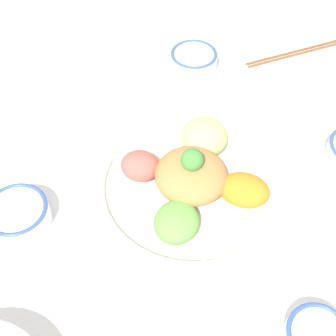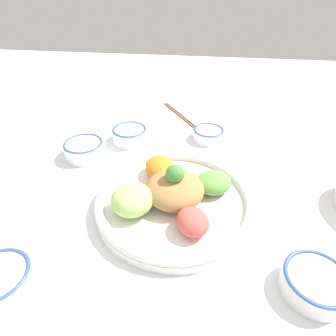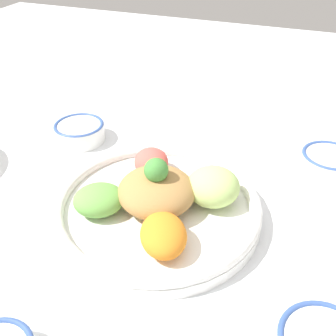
{
  "view_description": "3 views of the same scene",
  "coord_description": "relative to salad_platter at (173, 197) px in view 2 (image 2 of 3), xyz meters",
  "views": [
    {
      "loc": [
        0.38,
        0.28,
        0.66
      ],
      "look_at": [
        0.04,
        -0.05,
        0.07
      ],
      "focal_mm": 50.0,
      "sensor_mm": 36.0,
      "label": 1
    },
    {
      "loc": [
        0.06,
        -0.46,
        0.43
      ],
      "look_at": [
        0.0,
        -0.02,
        0.1
      ],
      "focal_mm": 30.0,
      "sensor_mm": 36.0,
      "label": 2
    },
    {
      "loc": [
        -0.17,
        0.42,
        0.43
      ],
      "look_at": [
        -0.0,
        -0.03,
        0.1
      ],
      "focal_mm": 42.0,
      "sensor_mm": 36.0,
      "label": 3
    }
  ],
  "objects": [
    {
      "name": "rice_bowl_plain",
      "position": [
        -0.16,
        0.26,
        -0.0
      ],
      "size": [
        0.1,
        0.1,
        0.04
      ],
      "color": "white",
      "rests_on": "ground_plane"
    },
    {
      "name": "salad_platter",
      "position": [
        0.0,
        0.0,
        0.0
      ],
      "size": [
        0.33,
        0.33,
        0.11
      ],
      "color": "white",
      "rests_on": "ground_plane"
    },
    {
      "name": "chopsticks_pair_far",
      "position": [
        -0.03,
        0.45,
        -0.02
      ],
      "size": [
        0.15,
        0.2,
        0.01
      ],
      "rotation": [
        0.0,
        0.0,
        5.31
      ],
      "color": "brown",
      "rests_on": "ground_plane"
    },
    {
      "name": "ground_plane",
      "position": [
        -0.01,
        0.03,
        -0.03
      ],
      "size": [
        2.4,
        2.4,
        0.0
      ],
      "primitive_type": "plane",
      "color": "white"
    },
    {
      "name": "sauce_bowl_far",
      "position": [
        0.24,
        -0.16,
        -0.01
      ],
      "size": [
        0.1,
        0.1,
        0.04
      ],
      "color": "white",
      "rests_on": "ground_plane"
    },
    {
      "name": "sauce_bowl_dark",
      "position": [
        -0.26,
        0.17,
        -0.0
      ],
      "size": [
        0.1,
        0.1,
        0.04
      ],
      "color": "white",
      "rests_on": "ground_plane"
    },
    {
      "name": "rice_bowl_blue",
      "position": [
        -0.25,
        -0.22,
        -0.0
      ],
      "size": [
        0.1,
        0.1,
        0.04
      ],
      "color": "white",
      "rests_on": "ground_plane"
    },
    {
      "name": "sauce_bowl_red",
      "position": [
        0.07,
        0.3,
        -0.01
      ],
      "size": [
        0.09,
        0.09,
        0.03
      ],
      "color": "white",
      "rests_on": "ground_plane"
    }
  ]
}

